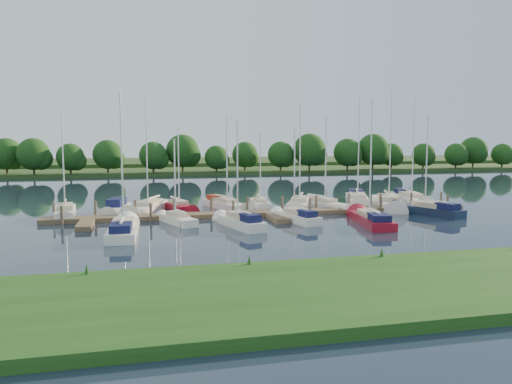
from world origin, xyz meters
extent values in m
plane|color=#182131|center=(0.00, 0.00, 0.00)|extent=(260.00, 260.00, 0.00)
cube|color=#1B4513|center=(0.00, -16.00, 0.25)|extent=(90.00, 10.00, 0.50)
cube|color=brown|center=(0.00, 8.00, 0.20)|extent=(40.00, 2.00, 0.40)
cube|color=brown|center=(-16.00, 5.00, 0.20)|extent=(1.20, 4.00, 0.40)
cube|color=brown|center=(-8.00, 5.00, 0.20)|extent=(1.20, 4.00, 0.40)
cube|color=brown|center=(0.00, 5.00, 0.20)|extent=(1.20, 4.00, 0.40)
cube|color=brown|center=(8.00, 5.00, 0.20)|extent=(1.20, 4.00, 0.40)
cube|color=brown|center=(16.00, 5.00, 0.20)|extent=(1.20, 4.00, 0.40)
cylinder|color=#473D33|center=(-19.00, 9.30, 0.60)|extent=(0.24, 0.24, 2.00)
cylinder|color=#473D33|center=(-15.55, 9.30, 0.60)|extent=(0.24, 0.24, 2.00)
cylinder|color=#473D33|center=(-12.09, 9.30, 0.60)|extent=(0.24, 0.24, 2.00)
cylinder|color=#473D33|center=(-8.64, 9.30, 0.60)|extent=(0.24, 0.24, 2.00)
cylinder|color=#473D33|center=(-5.18, 9.30, 0.60)|extent=(0.24, 0.24, 2.00)
cylinder|color=#473D33|center=(-1.73, 9.30, 0.60)|extent=(0.24, 0.24, 2.00)
cylinder|color=#473D33|center=(1.73, 9.30, 0.60)|extent=(0.24, 0.24, 2.00)
cylinder|color=#473D33|center=(5.18, 9.30, 0.60)|extent=(0.24, 0.24, 2.00)
cylinder|color=#473D33|center=(8.64, 9.30, 0.60)|extent=(0.24, 0.24, 2.00)
cylinder|color=#473D33|center=(12.09, 9.30, 0.60)|extent=(0.24, 0.24, 2.00)
cylinder|color=#473D33|center=(15.55, 9.30, 0.60)|extent=(0.24, 0.24, 2.00)
cylinder|color=#473D33|center=(19.00, 9.30, 0.60)|extent=(0.24, 0.24, 2.00)
cylinder|color=#473D33|center=(-18.00, 6.70, 0.60)|extent=(0.24, 0.24, 2.00)
cylinder|color=#473D33|center=(-10.80, 6.70, 0.60)|extent=(0.24, 0.24, 2.00)
cylinder|color=#473D33|center=(-3.60, 6.70, 0.60)|extent=(0.24, 0.24, 2.00)
cylinder|color=#473D33|center=(3.60, 6.70, 0.60)|extent=(0.24, 0.24, 2.00)
cylinder|color=#473D33|center=(10.80, 6.70, 0.60)|extent=(0.24, 0.24, 2.00)
cylinder|color=#473D33|center=(18.00, 6.70, 0.60)|extent=(0.24, 0.24, 2.00)
cube|color=#1F3C17|center=(0.00, 75.00, 0.30)|extent=(180.00, 30.00, 0.60)
cube|color=#385123|center=(0.00, 100.00, 0.70)|extent=(220.00, 40.00, 1.40)
sphere|color=#16370F|center=(-35.36, 60.98, 3.89)|extent=(4.67, 4.67, 4.67)
cylinder|color=#38281C|center=(-29.37, 60.13, 1.21)|extent=(0.36, 0.36, 2.43)
sphere|color=#16370F|center=(-29.37, 60.13, 4.18)|extent=(5.66, 5.66, 5.66)
sphere|color=#16370F|center=(-28.16, 60.33, 3.37)|extent=(4.04, 4.04, 4.04)
cylinder|color=#38281C|center=(-24.23, 60.12, 1.43)|extent=(0.36, 0.36, 2.86)
sphere|color=#16370F|center=(-24.23, 60.12, 4.92)|extent=(6.66, 6.66, 6.66)
sphere|color=#16370F|center=(-22.81, 60.32, 3.97)|extent=(4.76, 4.76, 4.76)
cylinder|color=#38281C|center=(-15.49, 62.42, 1.14)|extent=(0.36, 0.36, 2.28)
sphere|color=#16370F|center=(-15.49, 62.42, 3.93)|extent=(5.32, 5.32, 5.32)
sphere|color=#16370F|center=(-14.35, 62.62, 3.17)|extent=(3.80, 3.80, 3.80)
cylinder|color=#38281C|center=(-10.26, 62.40, 1.08)|extent=(0.36, 0.36, 2.17)
sphere|color=#16370F|center=(-10.26, 62.40, 3.73)|extent=(5.05, 5.05, 5.05)
sphere|color=#16370F|center=(-9.18, 62.60, 3.01)|extent=(3.61, 3.61, 3.61)
cylinder|color=#38281C|center=(-3.65, 60.87, 1.07)|extent=(0.36, 0.36, 2.14)
sphere|color=#16370F|center=(-3.65, 60.87, 3.69)|extent=(5.00, 5.00, 5.00)
sphere|color=#16370F|center=(-2.58, 61.07, 2.97)|extent=(3.57, 3.57, 3.57)
cylinder|color=#38281C|center=(3.84, 61.87, 1.41)|extent=(0.36, 0.36, 2.82)
sphere|color=#16370F|center=(3.84, 61.87, 4.86)|extent=(6.59, 6.59, 6.59)
sphere|color=#16370F|center=(5.25, 62.07, 3.92)|extent=(4.71, 4.71, 4.71)
cylinder|color=#38281C|center=(9.54, 61.36, 1.24)|extent=(0.36, 0.36, 2.48)
sphere|color=#16370F|center=(9.54, 61.36, 4.28)|extent=(5.79, 5.79, 5.79)
sphere|color=#16370F|center=(10.78, 61.56, 3.45)|extent=(4.14, 4.14, 4.14)
cylinder|color=#38281C|center=(17.23, 63.53, 1.21)|extent=(0.36, 0.36, 2.43)
sphere|color=#16370F|center=(17.23, 63.53, 4.18)|extent=(5.66, 5.66, 5.66)
sphere|color=#16370F|center=(18.44, 63.73, 3.37)|extent=(4.05, 4.05, 4.05)
cylinder|color=#38281C|center=(22.94, 60.17, 1.15)|extent=(0.36, 0.36, 2.29)
sphere|color=#16370F|center=(22.94, 60.17, 3.95)|extent=(5.35, 5.35, 5.35)
sphere|color=#16370F|center=(24.08, 60.37, 3.19)|extent=(3.82, 3.82, 3.82)
cylinder|color=#38281C|center=(31.18, 61.26, 1.21)|extent=(0.36, 0.36, 2.42)
sphere|color=#16370F|center=(31.18, 61.26, 4.17)|extent=(5.65, 5.65, 5.65)
sphere|color=#16370F|center=(32.39, 61.46, 3.36)|extent=(4.04, 4.04, 4.04)
cylinder|color=#38281C|center=(36.42, 61.38, 1.03)|extent=(0.36, 0.36, 2.05)
sphere|color=#16370F|center=(36.42, 61.38, 3.53)|extent=(4.79, 4.79, 4.79)
sphere|color=#16370F|center=(37.45, 61.58, 2.85)|extent=(3.42, 3.42, 3.42)
cylinder|color=#38281C|center=(42.22, 63.83, 1.36)|extent=(0.36, 0.36, 2.71)
sphere|color=#16370F|center=(42.22, 63.83, 4.67)|extent=(6.33, 6.33, 6.33)
sphere|color=#16370F|center=(43.58, 64.03, 3.77)|extent=(4.52, 4.52, 4.52)
cylinder|color=#38281C|center=(48.98, 62.29, 1.25)|extent=(0.36, 0.36, 2.49)
sphere|color=#16370F|center=(48.98, 62.29, 4.30)|extent=(5.82, 5.82, 5.82)
sphere|color=#16370F|center=(50.22, 62.49, 3.47)|extent=(4.16, 4.16, 4.16)
cylinder|color=#38281C|center=(56.03, 63.83, 1.04)|extent=(0.36, 0.36, 2.08)
sphere|color=#16370F|center=(56.03, 63.83, 3.59)|extent=(4.86, 4.86, 4.86)
sphere|color=#16370F|center=(57.07, 64.03, 2.89)|extent=(3.47, 3.47, 3.47)
cylinder|color=#38281C|center=(64.09, 60.70, 1.07)|extent=(0.36, 0.36, 2.15)
sphere|color=#16370F|center=(64.09, 60.70, 3.69)|extent=(5.01, 5.01, 5.01)
sphere|color=#16370F|center=(65.16, 60.90, 2.98)|extent=(3.58, 3.58, 3.58)
cylinder|color=#38281C|center=(69.77, 60.71, 1.27)|extent=(0.36, 0.36, 2.54)
sphere|color=#16370F|center=(69.77, 60.71, 4.37)|extent=(5.93, 5.93, 5.93)
sphere|color=#16370F|center=(71.04, 60.91, 3.53)|extent=(4.23, 4.23, 4.23)
cube|color=white|center=(-18.39, 11.64, 0.15)|extent=(2.52, 6.62, 1.16)
cone|color=white|center=(-18.03, 8.43, 0.15)|extent=(1.15, 2.35, 0.90)
cube|color=#BDAA91|center=(-18.35, 11.31, 0.90)|extent=(1.67, 3.04, 0.53)
cylinder|color=silver|center=(-18.32, 10.99, 5.10)|extent=(0.12, 0.12, 8.72)
cylinder|color=silver|center=(-18.46, 12.28, 1.32)|extent=(0.42, 2.90, 0.10)
cylinder|color=white|center=(-18.46, 12.28, 1.32)|extent=(0.49, 2.59, 0.20)
cube|color=white|center=(-13.89, 13.21, 0.15)|extent=(2.70, 5.36, 0.97)
cone|color=white|center=(-14.42, 10.70, 0.15)|extent=(1.14, 1.68, 0.85)
cube|color=#12163F|center=(-13.89, 13.21, 0.92)|extent=(1.90, 3.03, 0.88)
cube|color=white|center=(-10.62, 13.78, 0.15)|extent=(4.93, 7.80, 1.06)
cone|color=white|center=(-12.11, 10.30, 0.15)|extent=(2.02, 2.86, 1.06)
cube|color=#BDAA91|center=(-10.77, 13.44, 0.82)|extent=(2.80, 3.76, 0.48)
cylinder|color=silver|center=(-10.92, 13.09, 5.79)|extent=(0.12, 0.12, 10.23)
cylinder|color=silver|center=(-10.32, 14.48, 1.21)|extent=(1.43, 3.17, 0.10)
cylinder|color=white|center=(-10.32, 14.48, 1.21)|extent=(1.38, 2.87, 0.20)
cube|color=maroon|center=(-8.04, 13.49, 0.15)|extent=(3.17, 5.92, 1.02)
cone|color=maroon|center=(-7.22, 10.76, 0.15)|extent=(1.34, 2.14, 0.80)
cube|color=#BDAA91|center=(-7.96, 13.22, 0.79)|extent=(1.89, 2.80, 0.46)
cylinder|color=silver|center=(-7.88, 12.94, 4.50)|extent=(0.12, 0.12, 7.70)
cylinder|color=silver|center=(-8.21, 14.04, 1.16)|extent=(0.83, 2.49, 0.10)
cylinder|color=white|center=(-8.21, 14.04, 1.16)|extent=(0.85, 2.24, 0.20)
cube|color=white|center=(-3.24, 13.65, 0.15)|extent=(3.81, 6.69, 1.06)
cone|color=white|center=(-2.19, 10.60, 0.15)|extent=(1.59, 2.43, 0.90)
cube|color=#BDAA91|center=(-3.13, 13.35, 0.82)|extent=(2.23, 3.19, 0.48)
cube|color=maroon|center=(-3.83, 15.36, 0.91)|extent=(1.83, 2.24, 0.53)
cylinder|color=silver|center=(-3.03, 13.04, 5.03)|extent=(0.12, 0.12, 8.71)
cylinder|color=silver|center=(-3.45, 14.26, 1.20)|extent=(1.04, 2.78, 0.10)
cylinder|color=white|center=(-3.45, 14.26, 1.20)|extent=(1.03, 2.51, 0.20)
cube|color=white|center=(0.60, 13.97, 0.15)|extent=(2.05, 5.53, 0.95)
cone|color=white|center=(0.33, 11.29, 0.15)|extent=(0.94, 1.96, 0.76)
cube|color=#BDAA91|center=(0.57, 13.70, 0.73)|extent=(1.37, 2.53, 0.43)
cylinder|color=silver|center=(0.55, 13.44, 4.25)|extent=(0.12, 0.12, 7.30)
cylinder|color=silver|center=(0.65, 14.51, 1.08)|extent=(0.34, 2.43, 0.10)
cylinder|color=white|center=(0.65, 14.51, 1.08)|extent=(0.42, 2.17, 0.20)
cube|color=white|center=(4.78, 13.04, 0.15)|extent=(4.85, 7.50, 1.07)
cone|color=white|center=(3.29, 9.71, 0.15)|extent=(1.98, 2.75, 1.02)
cube|color=#BDAA91|center=(4.63, 12.71, 0.83)|extent=(2.74, 3.63, 0.49)
cylinder|color=silver|center=(4.48, 12.37, 5.61)|extent=(0.12, 0.12, 9.86)
cylinder|color=silver|center=(5.08, 13.71, 1.22)|extent=(1.43, 3.04, 0.10)
cylinder|color=white|center=(5.08, 13.71, 1.22)|extent=(1.37, 2.75, 0.20)
cube|color=white|center=(6.49, 11.47, 0.15)|extent=(4.09, 6.71, 1.09)
cone|color=white|center=(7.69, 8.45, 0.15)|extent=(1.68, 2.45, 0.91)
cube|color=#BDAA91|center=(6.61, 11.17, 0.84)|extent=(2.35, 3.22, 0.50)
cylinder|color=silver|center=(6.73, 10.87, 5.08)|extent=(0.12, 0.12, 8.77)
cylinder|color=silver|center=(6.25, 12.08, 1.24)|extent=(1.17, 2.75, 0.10)
cylinder|color=white|center=(6.25, 12.08, 1.24)|extent=(1.14, 2.49, 0.20)
cube|color=white|center=(11.86, 14.37, 0.15)|extent=(4.98, 8.24, 1.15)
cone|color=white|center=(10.42, 10.65, 0.15)|extent=(2.05, 3.01, 1.12)
cube|color=#BDAA91|center=(11.72, 13.99, 0.89)|extent=(2.86, 3.95, 0.52)
cube|color=#12163F|center=(12.67, 16.45, 0.99)|extent=(2.33, 2.80, 0.58)
cylinder|color=silver|center=(11.57, 13.62, 6.12)|extent=(0.12, 0.12, 10.77)
cylinder|color=silver|center=(12.15, 15.11, 1.31)|extent=(1.40, 3.38, 0.10)
cylinder|color=white|center=(12.15, 15.11, 1.31)|extent=(1.34, 3.05, 0.20)
cube|color=white|center=(13.79, 10.98, 0.15)|extent=(5.06, 8.64, 1.25)
cone|color=white|center=(12.36, 7.06, 0.15)|extent=(2.10, 3.15, 1.17)
cube|color=#BDAA91|center=(13.64, 10.59, 0.96)|extent=(2.94, 4.13, 0.57)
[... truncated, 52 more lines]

